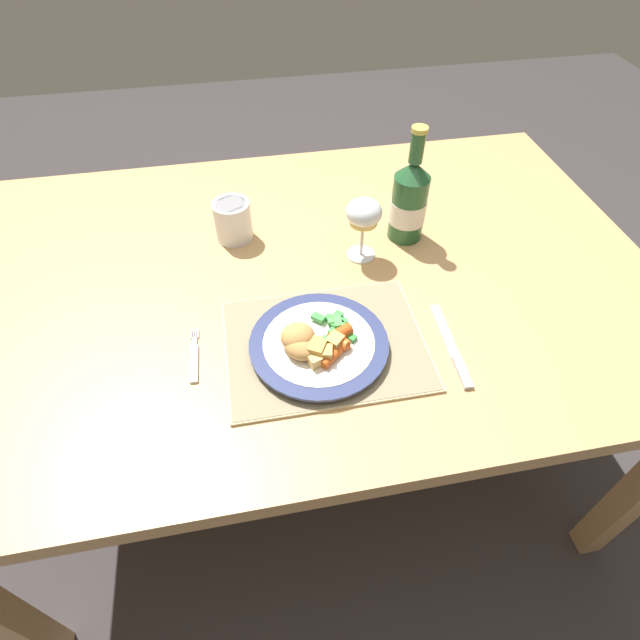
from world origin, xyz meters
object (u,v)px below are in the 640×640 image
at_px(fork, 194,359).
at_px(wine_glass, 364,215).
at_px(table_knife, 454,352).
at_px(dining_table, 307,295).
at_px(dinner_plate, 319,345).
at_px(bottle, 409,201).
at_px(drinking_cup, 233,220).

relative_size(fork, wine_glass, 0.89).
relative_size(fork, table_knife, 0.61).
distance_m(dining_table, wine_glass, 0.23).
xyz_separation_m(dinner_plate, wine_glass, (0.14, 0.26, 0.09)).
bearing_deg(dinner_plate, wine_glass, 60.86).
xyz_separation_m(bottle, drinking_cup, (-0.39, 0.07, -0.05)).
height_order(wine_glass, bottle, bottle).
bearing_deg(fork, drinking_cup, 74.47).
height_order(dining_table, wine_glass, wine_glass).
xyz_separation_m(dining_table, wine_glass, (0.13, 0.03, 0.18)).
height_order(table_knife, drinking_cup, drinking_cup).
relative_size(wine_glass, bottle, 0.54).
height_order(dinner_plate, wine_glass, wine_glass).
bearing_deg(wine_glass, drinking_cup, 156.63).
relative_size(dinner_plate, table_knife, 1.24).
bearing_deg(dining_table, bottle, 18.11).
bearing_deg(drinking_cup, table_knife, -48.61).
xyz_separation_m(dinner_plate, fork, (-0.23, 0.02, -0.01)).
bearing_deg(dining_table, drinking_cup, 134.41).
relative_size(table_knife, wine_glass, 1.45).
xyz_separation_m(wine_glass, drinking_cup, (-0.27, 0.12, -0.06)).
bearing_deg(dinner_plate, dining_table, 86.51).
bearing_deg(dinner_plate, drinking_cup, 109.10).
height_order(bottle, drinking_cup, bottle).
bearing_deg(bottle, dining_table, -161.89).
xyz_separation_m(fork, bottle, (0.49, 0.29, 0.09)).
height_order(fork, bottle, bottle).
bearing_deg(table_knife, dining_table, 129.68).
xyz_separation_m(dining_table, fork, (-0.24, -0.21, 0.08)).
distance_m(dining_table, dinner_plate, 0.25).
height_order(dinner_plate, table_knife, dinner_plate).
xyz_separation_m(wine_glass, bottle, (0.12, 0.05, -0.01)).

